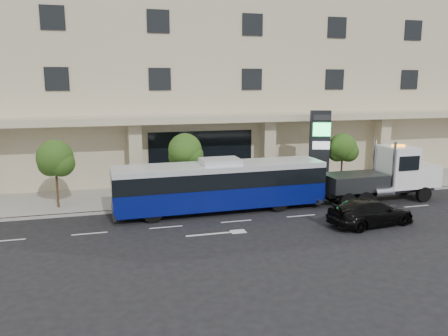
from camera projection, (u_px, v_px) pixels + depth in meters
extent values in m
plane|color=black|center=(229.00, 214.00, 26.23)|extent=(120.00, 120.00, 0.00)
cube|color=gray|center=(210.00, 193.00, 30.95)|extent=(120.00, 6.00, 0.15)
cube|color=gray|center=(221.00, 204.00, 28.11)|extent=(120.00, 0.30, 0.15)
cube|color=#C5B894|center=(183.00, 57.00, 39.00)|extent=(60.00, 15.00, 20.00)
cube|color=#C5B894|center=(204.00, 118.00, 31.68)|extent=(60.00, 2.80, 0.50)
cube|color=black|center=(201.00, 157.00, 33.37)|extent=(8.00, 0.12, 4.00)
cube|color=#C5B894|center=(136.00, 157.00, 30.91)|extent=(0.90, 0.90, 4.90)
cube|color=#C5B894|center=(268.00, 151.00, 33.44)|extent=(0.90, 0.90, 4.90)
cube|color=#C5B894|center=(382.00, 146.00, 35.97)|extent=(0.90, 0.90, 4.90)
cylinder|color=#422B19|center=(57.00, 185.00, 26.81)|extent=(0.14, 0.14, 2.80)
sphere|color=#244E16|center=(55.00, 158.00, 26.48)|extent=(2.20, 2.20, 2.20)
sphere|color=#244E16|center=(61.00, 163.00, 26.44)|extent=(1.65, 1.65, 1.65)
sphere|color=#244E16|center=(51.00, 164.00, 26.67)|extent=(1.54, 1.54, 1.54)
cylinder|color=#422B19|center=(185.00, 177.00, 28.82)|extent=(0.14, 0.14, 2.94)
sphere|color=#244E16|center=(185.00, 150.00, 28.48)|extent=(2.20, 2.20, 2.20)
sphere|color=#244E16|center=(191.00, 155.00, 28.44)|extent=(1.65, 1.65, 1.65)
sphere|color=#244E16|center=(180.00, 156.00, 28.67)|extent=(1.54, 1.54, 1.54)
cylinder|color=#422B19|center=(341.00, 170.00, 31.75)|extent=(0.14, 0.14, 2.73)
sphere|color=#244E16|center=(343.00, 147.00, 31.43)|extent=(2.00, 2.00, 2.00)
sphere|color=#244E16|center=(348.00, 152.00, 31.39)|extent=(1.50, 1.50, 1.50)
sphere|color=#244E16|center=(337.00, 152.00, 31.62)|extent=(1.40, 1.40, 1.40)
cylinder|color=black|center=(153.00, 213.00, 24.49)|extent=(1.08, 0.35, 1.07)
cylinder|color=black|center=(148.00, 203.00, 26.61)|extent=(1.08, 0.35, 1.07)
cylinder|color=black|center=(279.00, 203.00, 26.63)|extent=(1.08, 0.35, 1.07)
cylinder|color=black|center=(265.00, 194.00, 28.75)|extent=(1.08, 0.35, 1.07)
cube|color=#071061|center=(220.00, 195.00, 26.65)|extent=(12.90, 3.01, 1.28)
cube|color=black|center=(220.00, 177.00, 26.43)|extent=(12.91, 3.05, 0.96)
cube|color=silver|center=(220.00, 166.00, 26.31)|extent=(12.90, 3.01, 0.32)
cube|color=silver|center=(220.00, 161.00, 26.25)|extent=(2.40, 1.77, 0.32)
cube|color=#2D3033|center=(113.00, 212.00, 24.98)|extent=(0.21, 2.68, 0.32)
cube|color=#2D3033|center=(314.00, 196.00, 28.52)|extent=(0.21, 2.68, 0.32)
cube|color=#2D3033|center=(380.00, 190.00, 28.91)|extent=(7.95, 1.09, 0.37)
cube|color=white|center=(419.00, 174.00, 29.56)|extent=(1.91, 2.18, 1.40)
cube|color=silver|center=(431.00, 174.00, 29.82)|extent=(0.12, 1.87, 1.12)
cube|color=white|center=(397.00, 166.00, 28.93)|extent=(1.91, 2.37, 2.71)
cube|color=black|center=(408.00, 160.00, 29.09)|extent=(0.14, 2.05, 1.12)
cylinder|color=silver|center=(394.00, 167.00, 27.64)|extent=(0.17, 0.17, 3.17)
cylinder|color=silver|center=(374.00, 161.00, 29.58)|extent=(0.17, 0.17, 3.17)
cube|color=#2D3033|center=(354.00, 182.00, 28.23)|extent=(3.96, 2.32, 1.03)
cube|color=#2D3033|center=(322.00, 193.00, 27.73)|extent=(1.50, 0.29, 0.21)
cube|color=#2D3033|center=(314.00, 199.00, 27.65)|extent=(0.27, 1.68, 0.17)
cube|color=orange|center=(398.00, 146.00, 28.66)|extent=(0.85, 0.34, 0.13)
cylinder|color=black|center=(424.00, 194.00, 28.75)|extent=(1.03, 0.32, 1.03)
cylinder|color=black|center=(404.00, 188.00, 30.60)|extent=(1.03, 0.32, 1.03)
cylinder|color=black|center=(364.00, 199.00, 27.54)|extent=(1.03, 0.32, 1.03)
cylinder|color=black|center=(347.00, 192.00, 29.39)|extent=(1.03, 0.32, 1.03)
cylinder|color=black|center=(347.00, 201.00, 27.21)|extent=(1.03, 0.32, 1.03)
cylinder|color=black|center=(331.00, 193.00, 29.06)|extent=(1.03, 0.32, 1.03)
imported|color=black|center=(371.00, 212.00, 24.10)|extent=(5.32, 2.75, 1.47)
cube|color=black|center=(319.00, 150.00, 31.38)|extent=(1.49, 0.87, 5.67)
cube|color=#27EB67|center=(322.00, 129.00, 30.83)|extent=(1.19, 0.42, 0.95)
cube|color=silver|center=(321.00, 145.00, 31.05)|extent=(1.19, 0.42, 0.57)
cube|color=#262628|center=(322.00, 117.00, 30.67)|extent=(1.19, 0.42, 0.38)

